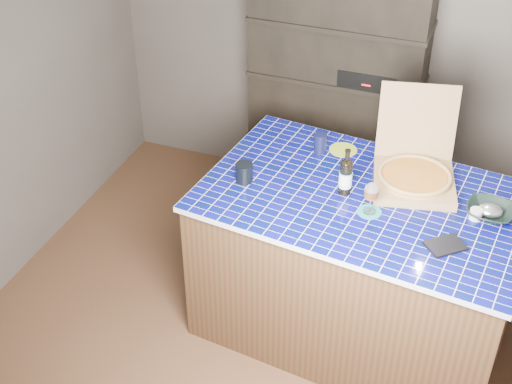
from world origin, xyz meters
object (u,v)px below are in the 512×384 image
at_px(bowl, 490,212).
at_px(kitchen_island, 359,264).
at_px(dvd_case, 445,246).
at_px(mead_bottle, 346,176).
at_px(wine_glass, 371,193).
at_px(pizza_box, 414,173).

bearing_deg(bowl, kitchen_island, -175.23).
xyz_separation_m(kitchen_island, dvd_case, (0.47, -0.28, 0.50)).
xyz_separation_m(kitchen_island, bowl, (0.65, 0.05, 0.52)).
bearing_deg(kitchen_island, mead_bottle, -170.60).
bearing_deg(kitchen_island, dvd_case, -24.34).
bearing_deg(wine_glass, kitchen_island, 109.70).
bearing_deg(wine_glass, pizza_box, 64.86).
height_order(pizza_box, bowl, pizza_box).
distance_m(kitchen_island, wine_glass, 0.64).
bearing_deg(bowl, wine_glass, -162.56).
distance_m(pizza_box, bowl, 0.47).
bearing_deg(pizza_box, bowl, -33.67).
height_order(kitchen_island, pizza_box, pizza_box).
relative_size(pizza_box, mead_bottle, 2.22).
xyz_separation_m(wine_glass, bowl, (0.60, 0.19, -0.10)).
xyz_separation_m(mead_bottle, dvd_case, (0.59, -0.28, -0.10)).
xyz_separation_m(dvd_case, bowl, (0.18, 0.34, 0.02)).
distance_m(pizza_box, wine_glass, 0.40).
relative_size(mead_bottle, dvd_case, 1.50).
relative_size(mead_bottle, bowl, 1.14).
xyz_separation_m(kitchen_island, mead_bottle, (-0.12, -0.01, 0.60)).
bearing_deg(dvd_case, kitchen_island, -162.76).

